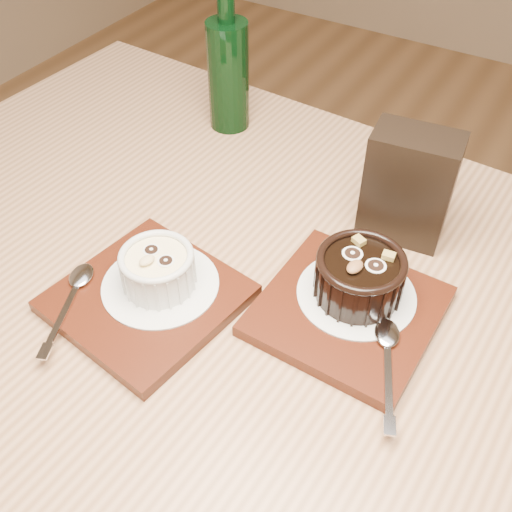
{
  "coord_description": "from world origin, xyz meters",
  "views": [
    {
      "loc": [
        0.12,
        -0.22,
        1.25
      ],
      "look_at": [
        -0.11,
        0.16,
        0.81
      ],
      "focal_mm": 42.0,
      "sensor_mm": 36.0,
      "label": 1
    }
  ],
  "objects_px": {
    "tray_right": "(348,311)",
    "green_bottle": "(228,72)",
    "table": "(263,358)",
    "tray_left": "(147,298)",
    "ramekin_white": "(158,268)",
    "ramekin_dark": "(360,275)",
    "condiment_stand": "(408,186)"
  },
  "relations": [
    {
      "from": "tray_right",
      "to": "green_bottle",
      "type": "distance_m",
      "value": 0.42
    },
    {
      "from": "table",
      "to": "tray_left",
      "type": "xyz_separation_m",
      "value": [
        -0.12,
        -0.06,
        0.1
      ]
    },
    {
      "from": "ramekin_white",
      "to": "green_bottle",
      "type": "distance_m",
      "value": 0.36
    },
    {
      "from": "tray_left",
      "to": "ramekin_dark",
      "type": "height_order",
      "value": "ramekin_dark"
    },
    {
      "from": "table",
      "to": "tray_right",
      "type": "distance_m",
      "value": 0.13
    },
    {
      "from": "condiment_stand",
      "to": "green_bottle",
      "type": "distance_m",
      "value": 0.33
    },
    {
      "from": "table",
      "to": "tray_right",
      "type": "bearing_deg",
      "value": 25.68
    },
    {
      "from": "ramekin_white",
      "to": "tray_right",
      "type": "relative_size",
      "value": 0.45
    },
    {
      "from": "ramekin_white",
      "to": "tray_right",
      "type": "distance_m",
      "value": 0.21
    },
    {
      "from": "tray_left",
      "to": "tray_right",
      "type": "bearing_deg",
      "value": 26.33
    },
    {
      "from": "table",
      "to": "condiment_stand",
      "type": "xyz_separation_m",
      "value": [
        0.08,
        0.2,
        0.16
      ]
    },
    {
      "from": "ramekin_white",
      "to": "condiment_stand",
      "type": "distance_m",
      "value": 0.31
    },
    {
      "from": "ramekin_dark",
      "to": "green_bottle",
      "type": "height_order",
      "value": "green_bottle"
    },
    {
      "from": "ramekin_white",
      "to": "table",
      "type": "bearing_deg",
      "value": 32.64
    },
    {
      "from": "ramekin_white",
      "to": "green_bottle",
      "type": "xyz_separation_m",
      "value": [
        -0.13,
        0.34,
        0.05
      ]
    },
    {
      "from": "condiment_stand",
      "to": "green_bottle",
      "type": "xyz_separation_m",
      "value": [
        -0.32,
        0.1,
        0.02
      ]
    },
    {
      "from": "tray_left",
      "to": "ramekin_white",
      "type": "bearing_deg",
      "value": 74.0
    },
    {
      "from": "green_bottle",
      "to": "ramekin_white",
      "type": "bearing_deg",
      "value": -69.42
    },
    {
      "from": "ramekin_dark",
      "to": "table",
      "type": "bearing_deg",
      "value": -135.8
    },
    {
      "from": "tray_right",
      "to": "table",
      "type": "bearing_deg",
      "value": -154.32
    },
    {
      "from": "condiment_stand",
      "to": "ramekin_dark",
      "type": "bearing_deg",
      "value": -88.73
    },
    {
      "from": "tray_right",
      "to": "green_bottle",
      "type": "height_order",
      "value": "green_bottle"
    },
    {
      "from": "tray_left",
      "to": "ramekin_dark",
      "type": "bearing_deg",
      "value": 30.78
    },
    {
      "from": "table",
      "to": "ramekin_white",
      "type": "relative_size",
      "value": 15.34
    },
    {
      "from": "table",
      "to": "ramekin_white",
      "type": "bearing_deg",
      "value": -160.09
    },
    {
      "from": "tray_left",
      "to": "tray_right",
      "type": "relative_size",
      "value": 1.0
    },
    {
      "from": "tray_right",
      "to": "ramekin_dark",
      "type": "relative_size",
      "value": 1.88
    },
    {
      "from": "tray_left",
      "to": "green_bottle",
      "type": "height_order",
      "value": "green_bottle"
    },
    {
      "from": "tray_left",
      "to": "green_bottle",
      "type": "relative_size",
      "value": 0.8
    },
    {
      "from": "ramekin_white",
      "to": "ramekin_dark",
      "type": "xyz_separation_m",
      "value": [
        0.19,
        0.1,
        0.0
      ]
    },
    {
      "from": "ramekin_white",
      "to": "tray_right",
      "type": "height_order",
      "value": "ramekin_white"
    },
    {
      "from": "table",
      "to": "condiment_stand",
      "type": "distance_m",
      "value": 0.27
    }
  ]
}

